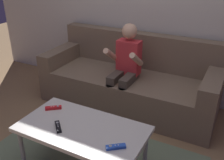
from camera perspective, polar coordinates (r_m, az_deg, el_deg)
name	(u,v)px	position (r m, az deg, el deg)	size (l,w,h in m)	color
couch	(130,82)	(3.14, 3.97, -0.36)	(2.05, 0.80, 0.83)	#75604C
person_seated_on_couch	(125,65)	(2.86, 2.93, 3.25)	(0.36, 0.44, 1.01)	#4C4238
coffee_table	(82,131)	(2.10, -6.54, -11.13)	(1.01, 0.55, 0.44)	beige
game_remote_black_near_edge	(58,127)	(2.09, -11.77, -10.01)	(0.13, 0.12, 0.03)	black
game_remote_blue_center	(116,147)	(1.86, 0.83, -14.46)	(0.13, 0.11, 0.03)	blue
game_remote_red_far_corner	(53,108)	(2.34, -12.73, -5.98)	(0.13, 0.11, 0.03)	red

